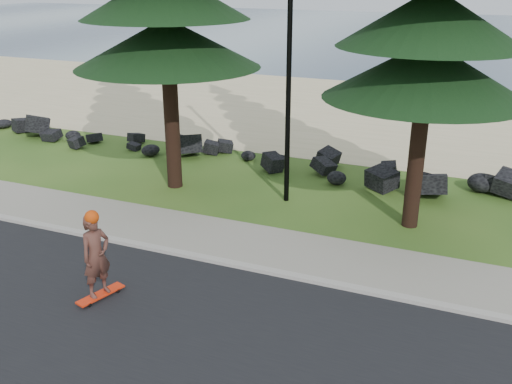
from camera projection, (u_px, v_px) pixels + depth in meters
ground at (241, 248)px, 13.49m from camera, size 160.00×160.00×0.00m
road at (134, 360)px, 9.61m from camera, size 160.00×7.00×0.02m
kerb at (225, 263)px, 12.69m from camera, size 160.00×0.20×0.10m
sidewalk at (244, 242)px, 13.64m from camera, size 160.00×2.00×0.08m
beach_sand at (369, 113)px, 25.97m from camera, size 160.00×15.00×0.01m
ocean at (444, 34)px, 57.40m from camera, size 160.00×58.00×0.01m
seawall_boulders at (311, 174)px, 18.31m from camera, size 60.00×2.40×1.10m
lamp_post at (289, 52)px, 14.73m from camera, size 0.25×0.14×8.14m
skateboarder at (96, 256)px, 11.05m from camera, size 0.57×1.05×1.90m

